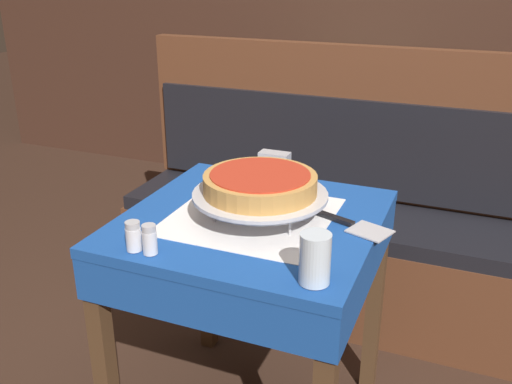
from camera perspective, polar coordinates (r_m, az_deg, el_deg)
The scene contains 12 objects.
dining_table_front at distance 1.67m, azimuth -0.42°, elevation -5.66°, with size 0.71×0.71×0.75m.
dining_table_rear at distance 3.14m, azimuth 8.33°, elevation 7.26°, with size 0.73×0.73×0.75m.
booth_bench at distance 2.47m, azimuth 7.43°, elevation -4.25°, with size 1.77×0.44×1.12m.
back_wall_panel at distance 3.59m, azimuth 13.70°, elevation 17.93°, with size 6.00×0.04×2.40m, color #3D2319.
pizza_pan_stand at distance 1.58m, azimuth 0.41°, elevation -0.40°, with size 0.38×0.38×0.08m.
deep_dish_pizza at distance 1.57m, azimuth 0.41°, elevation 0.89°, with size 0.31×0.31×0.06m.
pizza_server at distance 1.59m, azimuth 9.46°, elevation -3.19°, with size 0.26×0.14×0.01m.
water_glass_near at distance 1.28m, azimuth 5.92°, elevation -6.63°, with size 0.07×0.07×0.12m.
salt_shaker at distance 1.46m, azimuth -12.16°, elevation -4.35°, with size 0.04×0.04×0.08m.
pepper_shaker at distance 1.43m, azimuth -10.60°, elevation -4.69°, with size 0.04×0.04×0.08m.
napkin_holder at distance 1.89m, azimuth 1.86°, elevation 2.68°, with size 0.10×0.05×0.09m.
condiment_caddy at distance 3.04m, azimuth 6.56°, elevation 9.90°, with size 0.13×0.13×0.18m.
Camera 1 is at (0.57, -1.36, 1.43)m, focal length 40.00 mm.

